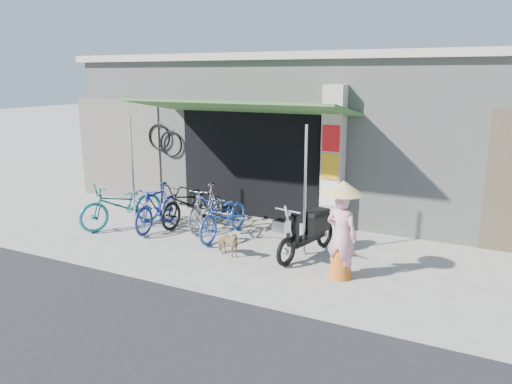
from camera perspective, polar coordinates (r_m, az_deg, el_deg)
The scene contains 13 objects.
ground at distance 8.90m, azimuth -1.78°, elevation -7.74°, with size 80.00×80.00×0.00m, color #A8A197.
bicycle_shop at distance 13.08m, azimuth 8.99°, elevation 7.15°, with size 12.30×5.30×3.66m.
shop_pillar at distance 10.37m, azimuth 8.85°, elevation 3.71°, with size 0.42×0.44×3.00m.
awning at distance 10.19m, azimuth -1.96°, elevation 9.45°, with size 4.60×1.88×2.72m.
neighbour_left at distance 13.49m, azimuth -15.35°, elevation 4.73°, with size 2.60×0.06×2.60m, color #6B665B.
bike_teal at distance 11.00m, azimuth -15.07°, elevation -1.40°, with size 0.65×1.87×0.98m, color #1B7A7C.
bike_blue at distance 10.65m, azimuth -11.23°, elevation -1.72°, with size 0.45×1.61×0.97m, color navy.
bike_black at distance 10.98m, azimuth -7.70°, elevation -1.18°, with size 0.63×1.81×0.95m, color black.
bike_silver at distance 10.60m, azimuth -5.72°, elevation -1.68°, with size 0.44×1.56×0.94m, color #A3A4A8.
bike_navy at distance 9.98m, azimuth -3.67°, elevation -2.66°, with size 0.61×1.74×0.91m, color #21469B.
street_dog at distance 8.99m, azimuth -3.32°, elevation -5.86°, with size 0.27×0.58×0.49m, color tan.
moped at distance 9.00m, azimuth 5.96°, elevation -4.51°, with size 0.62×1.74×0.99m.
nun at distance 8.00m, azimuth 9.78°, elevation -4.28°, with size 0.64×0.64×1.60m.
Camera 1 is at (4.01, -7.28, 3.18)m, focal length 35.00 mm.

